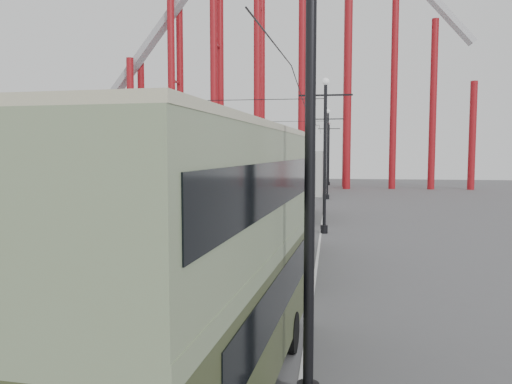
% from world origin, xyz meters
% --- Properties ---
extents(ground, '(160.00, 160.00, 0.00)m').
position_xyz_m(ground, '(0.00, 0.00, 0.00)').
color(ground, '#555558').
rests_on(ground, ground).
extents(road_markings, '(12.52, 120.00, 0.01)m').
position_xyz_m(road_markings, '(-0.86, 19.70, 0.01)').
color(road_markings, silver).
rests_on(road_markings, ground).
extents(lamp_post_mid, '(3.20, 0.44, 9.32)m').
position_xyz_m(lamp_post_mid, '(5.60, 18.00, 4.68)').
color(lamp_post_mid, black).
rests_on(lamp_post_mid, ground).
extents(lamp_post_far, '(3.20, 0.44, 9.32)m').
position_xyz_m(lamp_post_far, '(5.60, 40.00, 4.68)').
color(lamp_post_far, black).
rests_on(lamp_post_far, ground).
extents(lamp_post_distant, '(3.20, 0.44, 9.32)m').
position_xyz_m(lamp_post_distant, '(5.60, 62.00, 4.68)').
color(lamp_post_distant, black).
rests_on(lamp_post_distant, ground).
extents(roller_coaster, '(52.95, 5.00, 55.48)m').
position_xyz_m(roller_coaster, '(-2.49, 56.89, 22.92)').
color(roller_coaster, maroon).
rests_on(roller_coaster, ground).
extents(fairground_shed, '(22.00, 10.00, 5.00)m').
position_xyz_m(fairground_shed, '(-6.00, 47.00, 2.50)').
color(fairground_shed, '#ADAEA8').
rests_on(fairground_shed, ground).
extents(double_decker_bus, '(3.25, 10.34, 5.47)m').
position_xyz_m(double_decker_bus, '(3.72, -3.13, 3.07)').
color(double_decker_bus, '#383E21').
rests_on(double_decker_bus, ground).
extents(single_decker_green, '(2.75, 10.46, 2.94)m').
position_xyz_m(single_decker_green, '(3.55, 9.58, 1.66)').
color(single_decker_green, gray).
rests_on(single_decker_green, ground).
extents(single_decker_cream, '(2.94, 9.20, 2.82)m').
position_xyz_m(single_decker_cream, '(3.33, 25.20, 1.59)').
color(single_decker_cream, beige).
rests_on(single_decker_cream, ground).
extents(pedestrian, '(0.68, 0.47, 1.78)m').
position_xyz_m(pedestrian, '(-1.07, 9.02, 0.89)').
color(pedestrian, black).
rests_on(pedestrian, ground).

